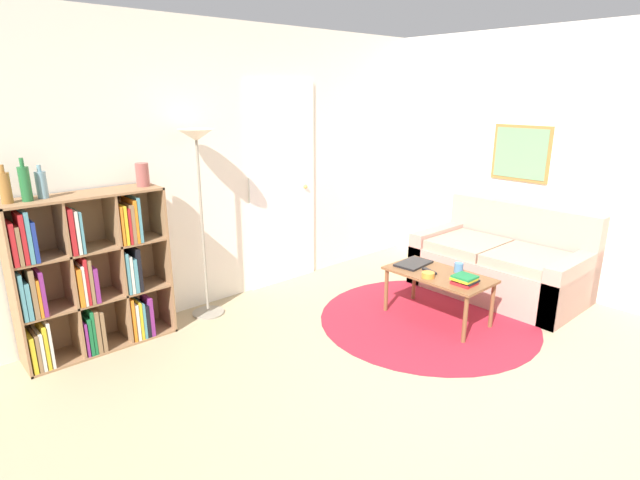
# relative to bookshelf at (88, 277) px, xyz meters

# --- Properties ---
(ground_plane) EXTENTS (14.00, 14.00, 0.00)m
(ground_plane) POSITION_rel_bookshelf_xyz_m (1.55, -2.59, -0.60)
(ground_plane) COLOR tan
(wall_back) EXTENTS (7.78, 0.11, 2.60)m
(wall_back) POSITION_rel_bookshelf_xyz_m (1.57, 0.21, 0.69)
(wall_back) COLOR silver
(wall_back) RESTS_ON ground_plane
(wall_right) EXTENTS (0.08, 5.78, 2.60)m
(wall_right) POSITION_rel_bookshelf_xyz_m (3.97, -1.20, 0.70)
(wall_right) COLOR silver
(wall_right) RESTS_ON ground_plane
(rug) EXTENTS (1.94, 1.94, 0.01)m
(rug) POSITION_rel_bookshelf_xyz_m (2.41, -1.47, -0.60)
(rug) COLOR maroon
(rug) RESTS_ON ground_plane
(bookshelf) EXTENTS (1.13, 0.34, 1.25)m
(bookshelf) POSITION_rel_bookshelf_xyz_m (0.00, 0.00, 0.00)
(bookshelf) COLOR #936B47
(bookshelf) RESTS_ON ground_plane
(floor_lamp) EXTENTS (0.30, 0.30, 1.68)m
(floor_lamp) POSITION_rel_bookshelf_xyz_m (0.99, -0.02, 0.79)
(floor_lamp) COLOR gray
(floor_lamp) RESTS_ON ground_plane
(couch) EXTENTS (0.93, 1.59, 0.87)m
(couch) POSITION_rel_bookshelf_xyz_m (3.53, -1.55, -0.32)
(couch) COLOR tan
(couch) RESTS_ON ground_plane
(coffee_table) EXTENTS (0.50, 0.92, 0.44)m
(coffee_table) POSITION_rel_bookshelf_xyz_m (2.48, -1.50, -0.21)
(coffee_table) COLOR brown
(coffee_table) RESTS_ON ground_plane
(laptop) EXTENTS (0.36, 0.26, 0.02)m
(laptop) POSITION_rel_bookshelf_xyz_m (2.50, -1.21, -0.15)
(laptop) COLOR black
(laptop) RESTS_ON coffee_table
(bowl) EXTENTS (0.11, 0.11, 0.05)m
(bowl) POSITION_rel_bookshelf_xyz_m (2.32, -1.50, -0.14)
(bowl) COLOR orange
(bowl) RESTS_ON coffee_table
(book_stack_on_table) EXTENTS (0.18, 0.18, 0.07)m
(book_stack_on_table) POSITION_rel_bookshelf_xyz_m (2.42, -1.80, -0.13)
(book_stack_on_table) COLOR #B21E23
(book_stack_on_table) RESTS_ON coffee_table
(cup) EXTENTS (0.08, 0.08, 0.09)m
(cup) POSITION_rel_bookshelf_xyz_m (2.64, -1.60, -0.12)
(cup) COLOR teal
(cup) RESTS_ON coffee_table
(remote) EXTENTS (0.09, 0.17, 0.02)m
(remote) POSITION_rel_bookshelf_xyz_m (2.44, -1.43, -0.15)
(remote) COLOR black
(remote) RESTS_ON coffee_table
(bottle_left) EXTENTS (0.07, 0.07, 0.26)m
(bottle_left) POSITION_rel_bookshelf_xyz_m (-0.44, -0.01, 0.76)
(bottle_left) COLOR olive
(bottle_left) RESTS_ON bookshelf
(bottle_middle) EXTENTS (0.07, 0.07, 0.30)m
(bottle_middle) POSITION_rel_bookshelf_xyz_m (-0.32, -0.02, 0.78)
(bottle_middle) COLOR #236633
(bottle_middle) RESTS_ON bookshelf
(bottle_right) EXTENTS (0.07, 0.07, 0.24)m
(bottle_right) POSITION_rel_bookshelf_xyz_m (-0.22, 0.02, 0.75)
(bottle_right) COLOR #6B93A3
(bottle_right) RESTS_ON bookshelf
(vase_on_shelf) EXTENTS (0.10, 0.10, 0.19)m
(vase_on_shelf) POSITION_rel_bookshelf_xyz_m (0.51, -0.00, 0.75)
(vase_on_shelf) COLOR #934C47
(vase_on_shelf) RESTS_ON bookshelf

